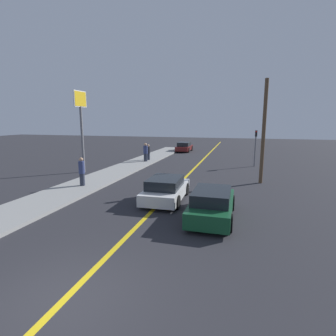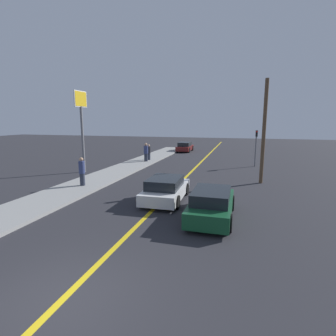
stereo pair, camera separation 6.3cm
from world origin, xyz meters
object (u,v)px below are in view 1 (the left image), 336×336
at_px(car_near_right_lane, 212,204).
at_px(pedestrian_mid_group, 146,152).
at_px(car_far_distant, 184,147).
at_px(utility_pole, 264,132).
at_px(roadside_sign, 81,114).
at_px(traffic_light, 255,144).
at_px(car_ahead_center, 166,189).
at_px(pedestrian_far_standing, 148,152).
at_px(pedestrian_near_curb, 82,172).

bearing_deg(car_near_right_lane, pedestrian_mid_group, 120.70).
xyz_separation_m(car_far_distant, utility_pole, (8.83, -16.60, 2.79)).
bearing_deg(utility_pole, roadside_sign, 179.58).
distance_m(traffic_light, roadside_sign, 15.27).
bearing_deg(car_ahead_center, utility_pole, 45.49).
distance_m(car_ahead_center, car_far_distant, 22.39).
bearing_deg(roadside_sign, car_near_right_lane, -34.02).
height_order(pedestrian_far_standing, traffic_light, traffic_light).
relative_size(car_ahead_center, pedestrian_near_curb, 2.33).
distance_m(car_ahead_center, utility_pole, 8.00).
xyz_separation_m(roadside_sign, utility_pole, (13.69, -0.10, -1.26)).
height_order(car_far_distant, pedestrian_near_curb, pedestrian_near_curb).
distance_m(pedestrian_mid_group, traffic_light, 10.45).
relative_size(pedestrian_mid_group, roadside_sign, 0.28).
bearing_deg(car_ahead_center, pedestrian_near_curb, 167.72).
bearing_deg(roadside_sign, pedestrian_near_curb, -57.89).
xyz_separation_m(pedestrian_near_curb, pedestrian_far_standing, (0.30, 11.37, -0.10)).
bearing_deg(car_near_right_lane, traffic_light, 80.39).
bearing_deg(car_far_distant, pedestrian_mid_group, -99.51).
relative_size(pedestrian_near_curb, traffic_light, 0.54).
height_order(car_ahead_center, utility_pole, utility_pole).
height_order(roadside_sign, utility_pole, utility_pole).
relative_size(pedestrian_far_standing, roadside_sign, 0.25).
height_order(car_near_right_lane, pedestrian_far_standing, pedestrian_far_standing).
height_order(car_far_distant, roadside_sign, roadside_sign).
relative_size(car_near_right_lane, car_ahead_center, 0.99).
xyz_separation_m(car_ahead_center, traffic_light, (4.98, 12.10, 1.46)).
height_order(car_near_right_lane, car_ahead_center, car_near_right_lane).
relative_size(traffic_light, utility_pole, 0.48).
xyz_separation_m(car_near_right_lane, car_far_distant, (-6.35, 24.06, -0.03)).
distance_m(car_near_right_lane, car_ahead_center, 3.29).
height_order(car_far_distant, pedestrian_mid_group, pedestrian_mid_group).
distance_m(car_near_right_lane, pedestrian_near_curb, 8.95).
xyz_separation_m(car_near_right_lane, pedestrian_mid_group, (-8.03, 13.46, 0.41)).
xyz_separation_m(pedestrian_mid_group, utility_pole, (10.51, -6.00, 2.35)).
distance_m(car_near_right_lane, car_far_distant, 24.89).
distance_m(pedestrian_far_standing, utility_pole, 12.91).
xyz_separation_m(car_far_distant, pedestrian_mid_group, (-1.68, -10.60, 0.44)).
bearing_deg(car_near_right_lane, utility_pole, 71.50).
distance_m(traffic_light, utility_pole, 6.75).
relative_size(pedestrian_near_curb, pedestrian_far_standing, 1.11).
distance_m(car_far_distant, traffic_light, 13.33).
height_order(pedestrian_near_curb, pedestrian_far_standing, pedestrian_near_curb).
bearing_deg(car_ahead_center, car_near_right_lane, -38.66).
height_order(pedestrian_near_curb, traffic_light, traffic_light).
bearing_deg(roadside_sign, car_far_distant, 73.59).
bearing_deg(pedestrian_far_standing, utility_pole, -33.42).
bearing_deg(pedestrian_far_standing, pedestrian_near_curb, -91.52).
distance_m(car_near_right_lane, utility_pole, 8.34).
distance_m(pedestrian_near_curb, roadside_sign, 6.42).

